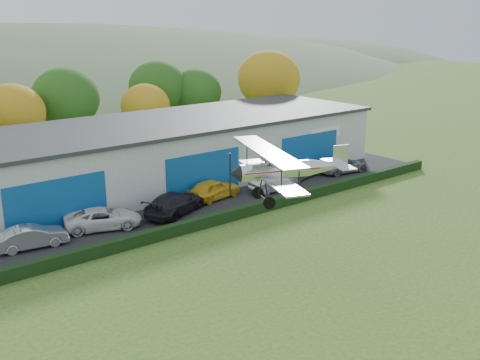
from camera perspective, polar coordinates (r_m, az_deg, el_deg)
ground at (r=27.70m, az=14.90°, el=-14.64°), size 300.00×300.00×0.00m
apron at (r=43.66m, az=-5.08°, el=-2.42°), size 48.00×9.00×0.05m
hedge at (r=39.83m, az=-1.25°, el=-3.66°), size 46.00×0.60×0.80m
hangar at (r=49.65m, az=-7.71°, el=2.95°), size 40.60×12.60×5.30m
tree_belt at (r=58.58m, az=-17.82°, el=7.29°), size 75.70×13.22×10.12m
car_1 at (r=37.50m, az=-20.40°, el=-5.43°), size 4.48×2.07×1.42m
car_2 at (r=39.40m, az=-13.72°, el=-3.80°), size 5.65×3.91×1.43m
car_3 at (r=41.34m, az=-6.60°, el=-2.33°), size 6.06×4.32×1.63m
car_4 at (r=44.40m, az=-2.73°, el=-0.94°), size 4.94×2.60×1.60m
car_5 at (r=46.47m, az=3.46°, el=-0.27°), size 4.35×1.61×1.42m
car_6 at (r=50.96m, az=6.09°, el=1.22°), size 5.93×3.64×1.53m
car_7 at (r=52.84m, az=10.42°, el=1.53°), size 5.16×2.64×1.43m
biplane at (r=29.30m, az=4.59°, el=1.25°), size 6.71×7.54×2.85m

